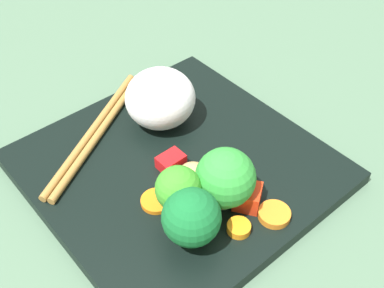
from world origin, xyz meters
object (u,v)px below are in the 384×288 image
(rice_mound, at_px, (160,98))
(chopstick_pair, at_px, (96,131))
(broccoli_floret_2, at_px, (178,190))
(square_plate, at_px, (178,167))
(carrot_slice_1, at_px, (179,182))

(rice_mound, bearing_deg, chopstick_pair, -112.63)
(broccoli_floret_2, bearing_deg, chopstick_pair, 179.84)
(square_plate, height_order, broccoli_floret_2, broccoli_floret_2)
(rice_mound, bearing_deg, square_plate, -22.51)
(carrot_slice_1, bearing_deg, rice_mound, 153.68)
(broccoli_floret_2, xyz_separation_m, chopstick_pair, (-0.14, 0.00, -0.03))
(chopstick_pair, bearing_deg, square_plate, 82.90)
(broccoli_floret_2, relative_size, carrot_slice_1, 2.72)
(rice_mound, relative_size, carrot_slice_1, 3.40)
(broccoli_floret_2, height_order, chopstick_pair, broccoli_floret_2)
(carrot_slice_1, distance_m, chopstick_pair, 0.12)
(square_plate, relative_size, broccoli_floret_2, 4.54)
(rice_mound, bearing_deg, broccoli_floret_2, -30.00)
(chopstick_pair, bearing_deg, carrot_slice_1, 70.26)
(chopstick_pair, bearing_deg, rice_mound, 125.54)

